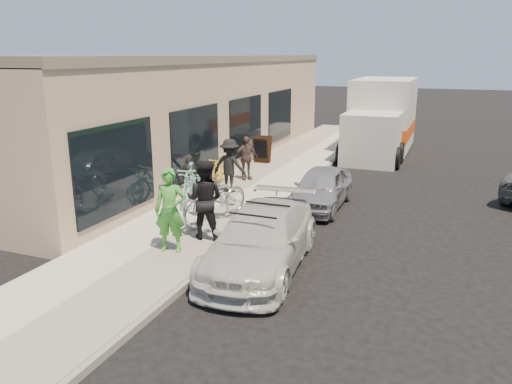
% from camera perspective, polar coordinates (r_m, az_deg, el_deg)
% --- Properties ---
extents(ground, '(120.00, 120.00, 0.00)m').
position_cam_1_polar(ground, '(11.22, -0.62, -6.85)').
color(ground, black).
rests_on(ground, ground).
extents(sidewalk, '(3.00, 34.00, 0.15)m').
position_cam_1_polar(sidewalk, '(14.55, -3.40, -1.29)').
color(sidewalk, '#BDB7AA').
rests_on(sidewalk, ground).
extents(curb, '(0.12, 34.00, 0.13)m').
position_cam_1_polar(curb, '(13.99, 2.36, -2.01)').
color(curb, gray).
rests_on(curb, ground).
extents(storefront, '(3.60, 20.00, 4.22)m').
position_cam_1_polar(storefront, '(19.96, -5.88, 9.23)').
color(storefront, tan).
rests_on(storefront, ground).
extents(bike_rack, '(0.14, 0.55, 0.78)m').
position_cam_1_polar(bike_rack, '(14.64, -6.48, 0.96)').
color(bike_rack, black).
rests_on(bike_rack, sidewalk).
extents(sandwich_board, '(0.66, 0.67, 1.02)m').
position_cam_1_polar(sandwich_board, '(19.55, 0.71, 4.88)').
color(sandwich_board, '#301E0D').
rests_on(sandwich_board, sidewalk).
extents(sedan_white, '(2.11, 4.42, 1.28)m').
position_cam_1_polar(sedan_white, '(10.21, 0.62, -5.41)').
color(sedan_white, beige).
rests_on(sedan_white, ground).
extents(sedan_silver, '(1.38, 3.38, 1.15)m').
position_cam_1_polar(sedan_silver, '(14.38, 7.45, 0.48)').
color(sedan_silver, '#9FA0A5').
rests_on(sedan_silver, ground).
extents(moving_truck, '(2.52, 6.57, 3.22)m').
position_cam_1_polar(moving_truck, '(22.91, 14.11, 7.90)').
color(moving_truck, beige).
rests_on(moving_truck, ground).
extents(tandem_bike, '(1.38, 2.42, 1.20)m').
position_cam_1_polar(tandem_bike, '(12.58, -4.60, -0.79)').
color(tandem_bike, silver).
rests_on(tandem_bike, sidewalk).
extents(woman_rider, '(0.75, 0.59, 1.83)m').
position_cam_1_polar(woman_rider, '(10.75, -9.80, -2.07)').
color(woman_rider, green).
rests_on(woman_rider, sidewalk).
extents(man_standing, '(0.98, 0.81, 1.83)m').
position_cam_1_polar(man_standing, '(11.41, -5.88, -0.87)').
color(man_standing, black).
rests_on(man_standing, sidewalk).
extents(cruiser_bike_a, '(1.07, 1.91, 1.11)m').
position_cam_1_polar(cruiser_bike_a, '(14.31, -7.62, 0.93)').
color(cruiser_bike_a, '#84C5B6').
rests_on(cruiser_bike_a, sidewalk).
extents(cruiser_bike_b, '(1.11, 1.95, 0.97)m').
position_cam_1_polar(cruiser_bike_b, '(14.23, -7.03, 0.58)').
color(cruiser_bike_b, '#84C5B6').
rests_on(cruiser_bike_b, sidewalk).
extents(cruiser_bike_c, '(0.77, 1.67, 0.97)m').
position_cam_1_polar(cruiser_bike_c, '(16.15, -4.32, 2.44)').
color(cruiser_bike_c, yellow).
rests_on(cruiser_bike_c, sidewalk).
extents(bystander_a, '(1.07, 0.62, 1.64)m').
position_cam_1_polar(bystander_a, '(15.29, -3.04, 3.02)').
color(bystander_a, black).
rests_on(bystander_a, sidewalk).
extents(bystander_b, '(0.88, 0.85, 1.47)m').
position_cam_1_polar(bystander_b, '(16.85, -1.19, 3.90)').
color(bystander_b, '#4F3C38').
rests_on(bystander_b, sidewalk).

